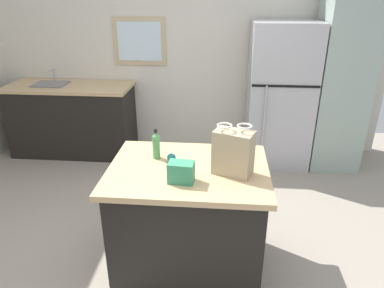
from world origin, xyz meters
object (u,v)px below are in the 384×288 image
object	(u,v)px
kitchen_island	(189,219)
bottle	(156,145)
shopping_bag	(233,152)
small_box	(181,172)
tall_cabinet	(342,73)
ear_defenders	(177,162)
refrigerator	(280,96)

from	to	relation	value
kitchen_island	bottle	size ratio (longest dim) A/B	4.88
shopping_bag	bottle	distance (m)	0.59
shopping_bag	small_box	bearing A→B (deg)	-156.52
tall_cabinet	ear_defenders	size ratio (longest dim) A/B	10.78
tall_cabinet	bottle	bearing A→B (deg)	-134.55
refrigerator	tall_cabinet	xyz separation A→B (m)	(0.68, 0.00, 0.29)
shopping_bag	small_box	xyz separation A→B (m)	(-0.33, -0.15, -0.09)
refrigerator	shopping_bag	size ratio (longest dim) A/B	4.87
refrigerator	bottle	xyz separation A→B (m)	(-1.16, -1.88, 0.13)
bottle	tall_cabinet	bearing A→B (deg)	45.45
kitchen_island	tall_cabinet	xyz separation A→B (m)	(1.60, 2.01, 0.70)
shopping_bag	ear_defenders	distance (m)	0.42
refrigerator	bottle	bearing A→B (deg)	-121.81
shopping_bag	refrigerator	bearing A→B (deg)	73.66
tall_cabinet	ear_defenders	bearing A→B (deg)	-130.37
tall_cabinet	refrigerator	bearing A→B (deg)	-179.98
kitchen_island	ear_defenders	xyz separation A→B (m)	(-0.08, 0.03, 0.46)
refrigerator	ear_defenders	size ratio (longest dim) A/B	8.09
refrigerator	tall_cabinet	bearing A→B (deg)	0.02
refrigerator	small_box	size ratio (longest dim) A/B	10.35
small_box	ear_defenders	xyz separation A→B (m)	(-0.06, 0.23, -0.05)
kitchen_island	small_box	size ratio (longest dim) A/B	6.81
shopping_bag	ear_defenders	world-z (taller)	shopping_bag
tall_cabinet	shopping_bag	xyz separation A→B (m)	(-1.29, -2.06, -0.10)
kitchen_island	shopping_bag	xyz separation A→B (m)	(0.31, -0.06, 0.60)
refrigerator	bottle	world-z (taller)	refrigerator
tall_cabinet	kitchen_island	bearing A→B (deg)	-128.46
refrigerator	kitchen_island	bearing A→B (deg)	-114.44
tall_cabinet	small_box	size ratio (longest dim) A/B	13.79
kitchen_island	refrigerator	world-z (taller)	refrigerator
kitchen_island	ear_defenders	size ratio (longest dim) A/B	5.33
bottle	ear_defenders	size ratio (longest dim) A/B	1.09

